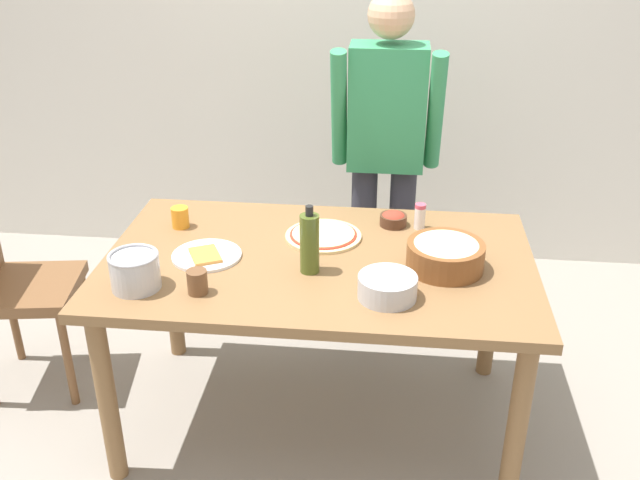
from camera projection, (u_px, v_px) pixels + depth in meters
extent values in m
plane|color=gray|center=(319.00, 417.00, 3.01)|extent=(8.00, 8.00, 0.00)
cube|color=silver|center=(351.00, 31.00, 3.85)|extent=(5.60, 0.10, 2.60)
cube|color=brown|center=(319.00, 263.00, 2.68)|extent=(1.60, 0.96, 0.04)
cylinder|color=brown|center=(107.00, 398.00, 2.56)|extent=(0.07, 0.07, 0.72)
cylinder|color=brown|center=(517.00, 428.00, 2.42)|extent=(0.07, 0.07, 0.72)
cylinder|color=brown|center=(172.00, 286.00, 3.27)|extent=(0.07, 0.07, 0.72)
cylinder|color=brown|center=(492.00, 304.00, 3.13)|extent=(0.07, 0.07, 0.72)
cylinder|color=#2D2D38|center=(363.00, 247.00, 3.48)|extent=(0.12, 0.12, 0.85)
cylinder|color=#2D2D38|center=(400.00, 249.00, 3.46)|extent=(0.12, 0.12, 0.85)
cube|color=#338C59|center=(387.00, 107.00, 3.16)|extent=(0.34, 0.20, 0.55)
cylinder|color=#338C59|center=(339.00, 109.00, 3.13)|extent=(0.07, 0.21, 0.55)
cylinder|color=#338C59|center=(436.00, 112.00, 3.09)|extent=(0.07, 0.21, 0.55)
sphere|color=tan|center=(391.00, 15.00, 2.98)|extent=(0.20, 0.20, 0.20)
cube|color=brown|center=(29.00, 289.00, 3.03)|extent=(0.46, 0.46, 0.05)
cylinder|color=brown|center=(68.00, 360.00, 2.99)|extent=(0.04, 0.04, 0.45)
cylinder|color=brown|center=(88.00, 316.00, 3.30)|extent=(0.04, 0.04, 0.45)
cylinder|color=brown|center=(13.00, 318.00, 3.28)|extent=(0.04, 0.04, 0.45)
cylinder|color=beige|center=(323.00, 236.00, 2.82)|extent=(0.30, 0.30, 0.01)
cylinder|color=#B22D1E|center=(323.00, 234.00, 2.82)|extent=(0.26, 0.26, 0.00)
cylinder|color=beige|center=(323.00, 233.00, 2.81)|extent=(0.25, 0.25, 0.00)
cylinder|color=white|center=(207.00, 255.00, 2.67)|extent=(0.26, 0.26, 0.01)
cube|color=#CC8438|center=(205.00, 255.00, 2.65)|extent=(0.15, 0.17, 0.01)
cylinder|color=brown|center=(445.00, 256.00, 2.57)|extent=(0.28, 0.28, 0.10)
ellipsoid|color=beige|center=(446.00, 246.00, 2.56)|extent=(0.25, 0.25, 0.05)
cylinder|color=#B7B7BC|center=(387.00, 287.00, 2.40)|extent=(0.20, 0.20, 0.08)
cylinder|color=#4C2D1E|center=(393.00, 220.00, 2.91)|extent=(0.11, 0.11, 0.04)
ellipsoid|color=#9E3323|center=(393.00, 217.00, 2.91)|extent=(0.10, 0.10, 0.05)
cylinder|color=#47561E|center=(310.00, 244.00, 2.53)|extent=(0.07, 0.07, 0.22)
cylinder|color=black|center=(309.00, 211.00, 2.47)|extent=(0.03, 0.03, 0.04)
cylinder|color=#B7B7BC|center=(135.00, 272.00, 2.45)|extent=(0.17, 0.17, 0.12)
torus|color=#A5A5AD|center=(133.00, 256.00, 2.42)|extent=(0.17, 0.17, 0.01)
cylinder|color=orange|center=(180.00, 217.00, 2.89)|extent=(0.07, 0.07, 0.08)
cylinder|color=brown|center=(197.00, 282.00, 2.42)|extent=(0.07, 0.07, 0.08)
cylinder|color=white|center=(420.00, 218.00, 2.88)|extent=(0.04, 0.04, 0.09)
cylinder|color=#D84C66|center=(421.00, 206.00, 2.85)|extent=(0.04, 0.04, 0.02)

